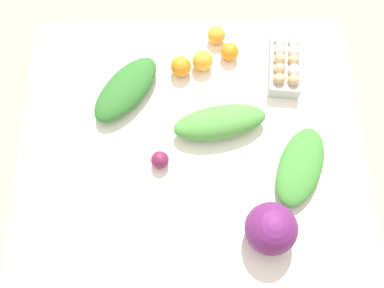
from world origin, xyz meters
TOP-DOWN VIEW (x-y plane):
  - ground_plane at (0.00, 0.00)m, footprint 8.00×8.00m
  - dining_table at (0.00, 0.00)m, footprint 1.24×1.09m
  - cabbage_purple at (0.24, -0.32)m, footprint 0.17×0.17m
  - egg_carton at (0.36, 0.31)m, footprint 0.14×0.27m
  - greens_bunch_dandelion at (-0.24, 0.22)m, footprint 0.31×0.34m
  - greens_bunch_scallion at (0.37, -0.10)m, footprint 0.26×0.34m
  - greens_bunch_beet_tops at (0.10, 0.07)m, footprint 0.35×0.18m
  - beet_root at (-0.11, -0.06)m, footprint 0.06×0.06m
  - orange_0 at (0.05, 0.33)m, footprint 0.08×0.08m
  - orange_1 at (-0.04, 0.31)m, footprint 0.08×0.08m
  - orange_2 at (0.10, 0.45)m, footprint 0.07×0.07m
  - orange_3 at (0.15, 0.38)m, footprint 0.07×0.07m

SIDE VIEW (x-z plane):
  - ground_plane at x=0.00m, z-range 0.00..0.00m
  - dining_table at x=0.00m, z-range 0.27..0.97m
  - beet_root at x=-0.11m, z-range 0.70..0.77m
  - greens_bunch_scallion at x=0.37m, z-range 0.70..0.77m
  - orange_3 at x=0.15m, z-range 0.70..0.77m
  - orange_2 at x=0.10m, z-range 0.70..0.77m
  - orange_0 at x=0.05m, z-range 0.70..0.78m
  - orange_1 at x=-0.04m, z-range 0.70..0.78m
  - greens_bunch_dandelion at x=-0.24m, z-range 0.70..0.78m
  - egg_carton at x=0.36m, z-range 0.70..0.79m
  - greens_bunch_beet_tops at x=0.10m, z-range 0.70..0.80m
  - cabbage_purple at x=0.24m, z-range 0.70..0.87m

